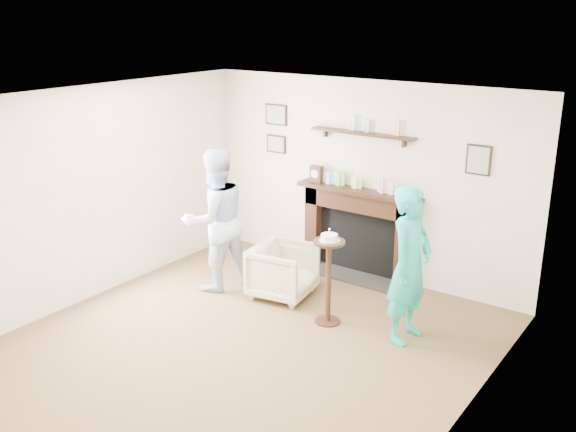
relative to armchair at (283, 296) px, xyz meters
The scene contains 6 objects.
ground 1.35m from the armchair, 73.41° to the right, with size 5.00×5.00×0.00m, color brown.
room_shell 1.77m from the armchair, 57.50° to the right, with size 4.54×5.02×2.52m.
armchair is the anchor object (origin of this frame).
man 0.86m from the armchair, 162.81° to the right, with size 0.85×0.66×1.75m, color #A1B8CA.
woman 1.66m from the armchair, ahead, with size 0.60×0.40×1.65m, color #1FB19A.
pedestal_table 1.08m from the armchair, 18.45° to the right, with size 0.34×0.34×1.10m.
Camera 1 is at (3.76, -4.43, 3.30)m, focal length 40.00 mm.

